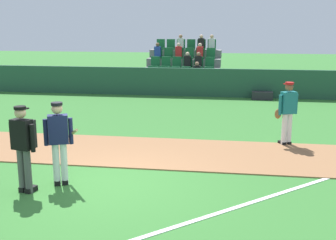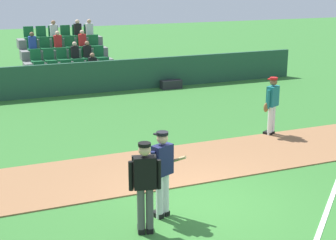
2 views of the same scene
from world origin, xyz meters
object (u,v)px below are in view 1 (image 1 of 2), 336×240
(umpire_home_plate, at_px, (23,144))
(equipment_bag, at_px, (262,96))
(runner_teal_jersey, at_px, (287,111))
(batter_navy_jersey, at_px, (59,140))

(umpire_home_plate, xyz_separation_m, equipment_bag, (5.36, 11.47, -0.82))
(runner_teal_jersey, distance_m, equipment_bag, 7.28)
(runner_teal_jersey, bearing_deg, batter_navy_jersey, -143.12)
(umpire_home_plate, distance_m, equipment_bag, 12.69)
(batter_navy_jersey, bearing_deg, umpire_home_plate, -138.16)
(batter_navy_jersey, distance_m, equipment_bag, 12.03)
(equipment_bag, bearing_deg, umpire_home_plate, -115.05)
(umpire_home_plate, bearing_deg, batter_navy_jersey, 41.84)
(batter_navy_jersey, relative_size, umpire_home_plate, 1.00)
(umpire_home_plate, bearing_deg, runner_teal_jersey, 37.40)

